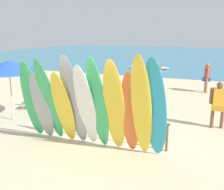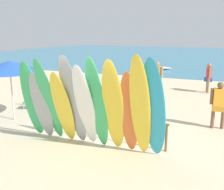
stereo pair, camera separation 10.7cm
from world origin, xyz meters
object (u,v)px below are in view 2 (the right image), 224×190
Objects in this scene: surfboard_white_5 at (85,107)px; surfboard_teal_10 at (154,110)px; beachgoer_by_water at (219,102)px; beach_umbrella at (10,66)px; surfboard_green_2 at (49,101)px; surfboard_grey_1 at (42,106)px; surfboard_yellow_3 at (63,108)px; surfboard_yellow_9 at (140,108)px; surfboard_green_6 at (97,104)px; beach_chair_red at (32,97)px; surfboard_orange_8 at (129,113)px; surfboard_rack at (97,119)px; distant_boat at (150,68)px; beachgoer_photographing at (209,76)px; surfboard_grey_4 at (73,101)px; beachgoer_near_rack at (157,76)px; surfboard_green_0 at (32,100)px; surfboard_yellow_7 at (114,107)px.

surfboard_white_5 is 1.80m from surfboard_teal_10.
beach_umbrella is at bearing -176.75° from beachgoer_by_water.
surfboard_green_2 is 2.73m from beach_umbrella.
beach_umbrella reaches higher than surfboard_grey_1.
surfboard_yellow_9 is (2.17, -0.06, 0.26)m from surfboard_yellow_3.
surfboard_yellow_9 is (1.17, -0.08, 0.05)m from surfboard_green_6.
surfboard_orange_8 is at bearing -44.17° from beach_chair_red.
surfboard_rack reaches higher than distant_boat.
surfboard_grey_1 is at bearing -38.22° from beachgoer_photographing.
surfboard_green_2 is 1.12m from surfboard_white_5.
surfboard_green_2 is at bearing -61.11° from beach_chair_red.
beach_umbrella is at bearing 158.32° from surfboard_green_2.
surfboard_rack is 1.84× the size of beach_umbrella.
surfboard_grey_4 is at bearing 179.57° from surfboard_white_5.
surfboard_grey_4 is 0.74× the size of distant_boat.
beach_chair_red is (-2.80, 2.66, -0.78)m from surfboard_green_2.
beachgoer_photographing is (2.96, 8.38, -0.39)m from surfboard_grey_4.
surfboard_white_5 is (1.12, 0.01, -0.05)m from surfboard_green_2.
surfboard_white_5 reaches higher than beachgoer_by_water.
surfboard_rack is at bearing 42.19° from surfboard_yellow_3.
surfboard_white_5 is 1.61× the size of beachgoer_photographing.
surfboard_green_2 is 1.50× the size of beachgoer_near_rack.
surfboard_green_6 reaches higher than beachgoer_near_rack.
surfboard_yellow_9 is at bearing -7.50° from surfboard_green_0.
surfboard_yellow_9 reaches higher than surfboard_green_6.
surfboard_teal_10 is 16.64m from distant_boat.
surfboard_green_6 reaches higher than surfboard_green_2.
surfboard_orange_8 is at bearing -137.29° from beachgoer_by_water.
beachgoer_photographing is at bearing 74.33° from surfboard_yellow_7.
surfboard_grey_4 is 1.19× the size of beach_umbrella.
surfboard_yellow_7 is 1.14× the size of surfboard_orange_8.
surfboard_green_6 is (0.33, 0.01, 0.10)m from surfboard_white_5.
beachgoer_by_water is at bearing 43.16° from surfboard_white_5.
beachgoer_near_rack is at bearing 81.23° from surfboard_yellow_3.
surfboard_yellow_9 is at bearing 3.04° from surfboard_green_2.
surfboard_yellow_3 is 1.45× the size of beachgoer_photographing.
surfboard_grey_1 reaches higher than surfboard_rack.
beachgoer_photographing is at bearing 89.61° from surfboard_teal_10.
surfboard_green_0 reaches higher than surfboard_grey_1.
beachgoer_near_rack is at bearing 99.88° from surfboard_yellow_9.
surfboard_green_0 is 0.92× the size of surfboard_green_2.
distant_boat is at bearing 101.88° from surfboard_grey_4.
beachgoer_near_rack is at bearing 107.61° from surfboard_teal_10.
surfboard_yellow_7 is 1.51× the size of beachgoer_near_rack.
beachgoer_photographing is (1.11, 8.44, -0.43)m from surfboard_yellow_9.
beachgoer_near_rack is (-2.86, 3.60, 0.10)m from beachgoer_by_water.
surfboard_green_2 reaches higher than surfboard_white_5.
beach_chair_red is at bearing 160.34° from surfboard_teal_10.
surfboard_grey_1 is 2.93m from surfboard_yellow_9.
surfboard_teal_10 is (2.16, 0.01, 0.00)m from surfboard_grey_4.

